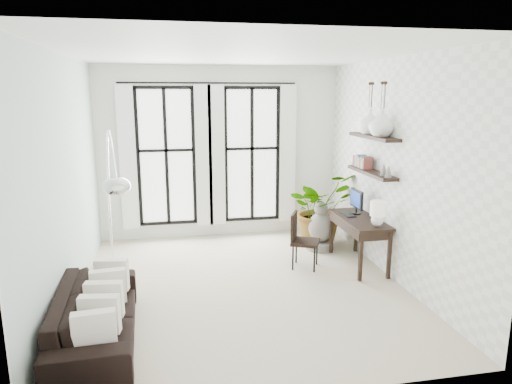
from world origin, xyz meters
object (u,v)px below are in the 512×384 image
object	(u,v)px
desk	(360,222)
plant	(320,208)
sofa	(96,317)
buddha	(320,230)
arc_lamp	(110,167)
desk_chair	(300,237)

from	to	relation	value
desk	plant	bearing A→B (deg)	101.44
sofa	buddha	distance (m)	4.23
plant	arc_lamp	size ratio (longest dim) A/B	0.49
buddha	sofa	bearing A→B (deg)	-143.80
sofa	arc_lamp	xyz separation A→B (m)	(0.10, 1.23, 1.46)
sofa	desk	size ratio (longest dim) A/B	1.58
arc_lamp	buddha	distance (m)	3.81
plant	buddha	size ratio (longest dim) A/B	1.55
plant	desk_chair	xyz separation A→B (m)	(-0.68, -1.06, -0.16)
desk	buddha	xyz separation A→B (m)	(-0.34, 0.90, -0.37)
sofa	desk	world-z (taller)	desk
arc_lamp	desk	bearing A→B (deg)	5.76
plant	desk_chair	size ratio (longest dim) A/B	1.51
sofa	desk_chair	size ratio (longest dim) A/B	2.37
sofa	buddha	xyz separation A→B (m)	(3.41, 2.50, 0.06)
desk_chair	arc_lamp	world-z (taller)	arc_lamp
desk_chair	buddha	distance (m)	0.96
arc_lamp	desk_chair	bearing A→B (deg)	10.77
buddha	desk_chair	bearing A→B (deg)	-128.12
desk	desk_chair	bearing A→B (deg)	170.71
arc_lamp	buddha	size ratio (longest dim) A/B	3.15
sofa	desk	distance (m)	4.09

